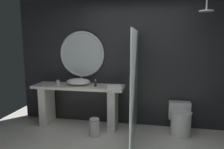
{
  "coord_description": "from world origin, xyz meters",
  "views": [
    {
      "loc": [
        0.4,
        -2.37,
        1.74
      ],
      "look_at": [
        -0.23,
        0.91,
        1.19
      ],
      "focal_mm": 33.78,
      "sensor_mm": 36.0,
      "label": 1
    }
  ],
  "objects_px": {
    "vessel_sink": "(78,82)",
    "tumbler_cup": "(58,82)",
    "toilet": "(180,119)",
    "waste_bin": "(95,127)",
    "rain_shower_head": "(206,10)",
    "soap_dispenser": "(95,83)",
    "round_wall_mirror": "(82,54)",
    "folded_hand_towel": "(114,87)"
  },
  "relations": [
    {
      "from": "tumbler_cup",
      "to": "rain_shower_head",
      "type": "xyz_separation_m",
      "value": [
        2.73,
        -0.18,
        1.34
      ]
    },
    {
      "from": "vessel_sink",
      "to": "folded_hand_towel",
      "type": "relative_size",
      "value": 1.89
    },
    {
      "from": "vessel_sink",
      "to": "toilet",
      "type": "distance_m",
      "value": 2.1
    },
    {
      "from": "soap_dispenser",
      "to": "waste_bin",
      "type": "bearing_deg",
      "value": -78.61
    },
    {
      "from": "tumbler_cup",
      "to": "soap_dispenser",
      "type": "xyz_separation_m",
      "value": [
        0.82,
        -0.07,
        0.02
      ]
    },
    {
      "from": "round_wall_mirror",
      "to": "toilet",
      "type": "relative_size",
      "value": 1.65
    },
    {
      "from": "soap_dispenser",
      "to": "round_wall_mirror",
      "type": "distance_m",
      "value": 0.72
    },
    {
      "from": "soap_dispenser",
      "to": "folded_hand_towel",
      "type": "height_order",
      "value": "soap_dispenser"
    },
    {
      "from": "tumbler_cup",
      "to": "soap_dispenser",
      "type": "relative_size",
      "value": 0.63
    },
    {
      "from": "soap_dispenser",
      "to": "tumbler_cup",
      "type": "bearing_deg",
      "value": 175.27
    },
    {
      "from": "toilet",
      "to": "folded_hand_towel",
      "type": "height_order",
      "value": "folded_hand_towel"
    },
    {
      "from": "vessel_sink",
      "to": "toilet",
      "type": "height_order",
      "value": "vessel_sink"
    },
    {
      "from": "tumbler_cup",
      "to": "toilet",
      "type": "xyz_separation_m",
      "value": [
        2.44,
        -0.03,
        -0.61
      ]
    },
    {
      "from": "waste_bin",
      "to": "folded_hand_towel",
      "type": "bearing_deg",
      "value": 38.59
    },
    {
      "from": "round_wall_mirror",
      "to": "waste_bin",
      "type": "distance_m",
      "value": 1.5
    },
    {
      "from": "toilet",
      "to": "waste_bin",
      "type": "height_order",
      "value": "toilet"
    },
    {
      "from": "soap_dispenser",
      "to": "waste_bin",
      "type": "xyz_separation_m",
      "value": [
        0.07,
        -0.37,
        -0.73
      ]
    },
    {
      "from": "toilet",
      "to": "waste_bin",
      "type": "bearing_deg",
      "value": -165.22
    },
    {
      "from": "waste_bin",
      "to": "folded_hand_towel",
      "type": "xyz_separation_m",
      "value": [
        0.31,
        0.25,
        0.71
      ]
    },
    {
      "from": "tumbler_cup",
      "to": "folded_hand_towel",
      "type": "height_order",
      "value": "tumbler_cup"
    },
    {
      "from": "toilet",
      "to": "waste_bin",
      "type": "distance_m",
      "value": 1.61
    },
    {
      "from": "soap_dispenser",
      "to": "toilet",
      "type": "bearing_deg",
      "value": 1.35
    },
    {
      "from": "vessel_sink",
      "to": "tumbler_cup",
      "type": "relative_size",
      "value": 5.59
    },
    {
      "from": "tumbler_cup",
      "to": "waste_bin",
      "type": "bearing_deg",
      "value": -26.2
    },
    {
      "from": "vessel_sink",
      "to": "soap_dispenser",
      "type": "distance_m",
      "value": 0.39
    },
    {
      "from": "round_wall_mirror",
      "to": "rain_shower_head",
      "type": "distance_m",
      "value": 2.44
    },
    {
      "from": "folded_hand_towel",
      "to": "round_wall_mirror",
      "type": "bearing_deg",
      "value": 151.37
    },
    {
      "from": "waste_bin",
      "to": "folded_hand_towel",
      "type": "relative_size",
      "value": 1.36
    },
    {
      "from": "tumbler_cup",
      "to": "round_wall_mirror",
      "type": "bearing_deg",
      "value": 26.24
    },
    {
      "from": "soap_dispenser",
      "to": "folded_hand_towel",
      "type": "relative_size",
      "value": 0.54
    },
    {
      "from": "round_wall_mirror",
      "to": "soap_dispenser",
      "type": "bearing_deg",
      "value": -38.72
    },
    {
      "from": "tumbler_cup",
      "to": "toilet",
      "type": "distance_m",
      "value": 2.52
    },
    {
      "from": "tumbler_cup",
      "to": "rain_shower_head",
      "type": "distance_m",
      "value": 3.05
    },
    {
      "from": "round_wall_mirror",
      "to": "tumbler_cup",
      "type": "bearing_deg",
      "value": -153.76
    },
    {
      "from": "soap_dispenser",
      "to": "round_wall_mirror",
      "type": "height_order",
      "value": "round_wall_mirror"
    },
    {
      "from": "rain_shower_head",
      "to": "waste_bin",
      "type": "distance_m",
      "value": 2.77
    },
    {
      "from": "toilet",
      "to": "rain_shower_head",
      "type": "bearing_deg",
      "value": -27.13
    },
    {
      "from": "vessel_sink",
      "to": "folded_hand_towel",
      "type": "distance_m",
      "value": 0.79
    },
    {
      "from": "round_wall_mirror",
      "to": "waste_bin",
      "type": "height_order",
      "value": "round_wall_mirror"
    },
    {
      "from": "soap_dispenser",
      "to": "toilet",
      "type": "xyz_separation_m",
      "value": [
        1.62,
        0.04,
        -0.63
      ]
    },
    {
      "from": "round_wall_mirror",
      "to": "toilet",
      "type": "height_order",
      "value": "round_wall_mirror"
    },
    {
      "from": "rain_shower_head",
      "to": "waste_bin",
      "type": "xyz_separation_m",
      "value": [
        -1.84,
        -0.26,
        -2.05
      ]
    }
  ]
}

